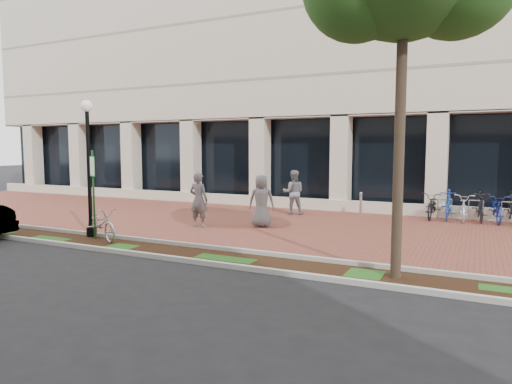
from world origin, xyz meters
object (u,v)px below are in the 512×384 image
at_px(pedestrian_left, 199,200).
at_px(pedestrian_mid, 293,192).
at_px(bollard, 361,203).
at_px(bike_rack_cluster, 480,207).
at_px(pedestrian_right, 261,201).
at_px(parking_sign, 93,184).
at_px(lamppost, 89,160).
at_px(locked_bicycle, 101,224).

relative_size(pedestrian_left, pedestrian_mid, 1.04).
height_order(bollard, bike_rack_cluster, bike_rack_cluster).
bearing_deg(pedestrian_mid, pedestrian_right, 71.97).
height_order(pedestrian_left, pedestrian_right, pedestrian_left).
relative_size(parking_sign, pedestrian_left, 1.41).
height_order(lamppost, pedestrian_mid, lamppost).
distance_m(locked_bicycle, pedestrian_right, 5.41).
bearing_deg(pedestrian_right, pedestrian_mid, -110.22).
distance_m(lamppost, bollard, 10.75).
height_order(locked_bicycle, pedestrian_mid, pedestrian_mid).
xyz_separation_m(pedestrian_mid, bollard, (2.61, 0.98, -0.44)).
bearing_deg(pedestrian_mid, parking_sign, 44.68).
xyz_separation_m(pedestrian_mid, bike_rack_cluster, (7.04, 1.32, -0.38)).
bearing_deg(pedestrian_left, bollard, -131.99).
bearing_deg(pedestrian_left, pedestrian_right, -155.50).
xyz_separation_m(locked_bicycle, pedestrian_mid, (3.30, 7.54, 0.43)).
xyz_separation_m(bollard, bike_rack_cluster, (4.43, 0.34, 0.05)).
xyz_separation_m(parking_sign, pedestrian_mid, (3.57, 7.54, -0.78)).
height_order(lamppost, locked_bicycle, lamppost).
distance_m(locked_bicycle, pedestrian_left, 3.53).
bearing_deg(pedestrian_right, locked_bicycle, 28.61).
bearing_deg(parking_sign, lamppost, 172.24).
height_order(parking_sign, pedestrian_left, parking_sign).
bearing_deg(pedestrian_mid, bollard, -179.40).
relative_size(locked_bicycle, bike_rack_cluster, 0.44).
height_order(parking_sign, locked_bicycle, parking_sign).
relative_size(pedestrian_mid, bollard, 1.92).
relative_size(pedestrian_right, bollard, 1.91).
bearing_deg(pedestrian_left, pedestrian_mid, -115.17).
bearing_deg(bollard, pedestrian_left, -130.07).
xyz_separation_m(pedestrian_right, bike_rack_cluster, (6.93, 4.68, -0.38)).
distance_m(parking_sign, bollard, 10.60).
xyz_separation_m(lamppost, pedestrian_mid, (3.95, 7.31, -1.47)).
xyz_separation_m(parking_sign, pedestrian_left, (1.71, 3.19, -0.74)).
height_order(pedestrian_mid, bike_rack_cluster, pedestrian_mid).
relative_size(pedestrian_mid, bike_rack_cluster, 0.43).
bearing_deg(pedestrian_mid, bike_rack_cluster, 170.63).
xyz_separation_m(parking_sign, pedestrian_right, (3.69, 4.18, -0.78)).
xyz_separation_m(lamppost, pedestrian_left, (2.09, 2.97, -1.44)).
bearing_deg(parking_sign, pedestrian_left, 84.79).
bearing_deg(bollard, bike_rack_cluster, 4.36).
distance_m(parking_sign, pedestrian_mid, 8.38).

